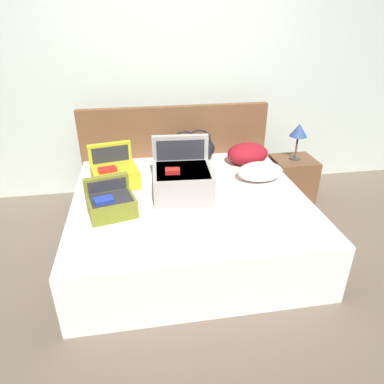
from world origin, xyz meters
name	(u,v)px	position (x,y,z in m)	size (l,w,h in m)	color
ground_plane	(197,271)	(0.00, 0.00, 0.00)	(12.00, 12.00, 0.00)	#6B5B4C
back_wall	(171,73)	(0.00, 1.65, 1.30)	(8.00, 0.10, 2.60)	#B7C1B2
bed	(189,219)	(0.00, 0.40, 0.24)	(1.94, 1.83, 0.49)	silver
headboard	(176,153)	(0.00, 1.35, 0.51)	(1.98, 0.08, 1.02)	brown
hard_case_large	(182,178)	(-0.05, 0.44, 0.64)	(0.52, 0.53, 0.45)	gray
hard_case_medium	(114,173)	(-0.63, 0.73, 0.60)	(0.46, 0.46, 0.33)	gold
hard_case_small	(111,202)	(-0.64, 0.21, 0.58)	(0.41, 0.39, 0.26)	olive
duffel_bag	(191,150)	(0.13, 1.11, 0.62)	(0.54, 0.35, 0.34)	black
pillow_near_headboard	(260,172)	(0.69, 0.60, 0.57)	(0.43, 0.30, 0.16)	white
pillow_center_head	(248,154)	(0.69, 0.98, 0.60)	(0.42, 0.32, 0.22)	maroon
nightstand	(292,179)	(1.25, 1.06, 0.24)	(0.44, 0.40, 0.47)	brown
table_lamp	(299,132)	(1.25, 1.06, 0.78)	(0.18, 0.18, 0.39)	#3F3833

